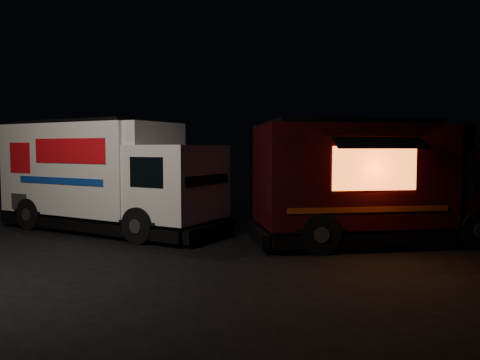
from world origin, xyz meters
name	(u,v)px	position (x,y,z in m)	size (l,w,h in m)	color
ground	(164,252)	(0.00, 0.00, 0.00)	(80.00, 80.00, 0.00)	black
white_truck	(111,175)	(-2.68, 2.72, 1.75)	(7.70, 2.63, 3.49)	silver
red_truck	(383,182)	(5.53, 2.25, 1.68)	(7.22, 2.66, 3.36)	black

